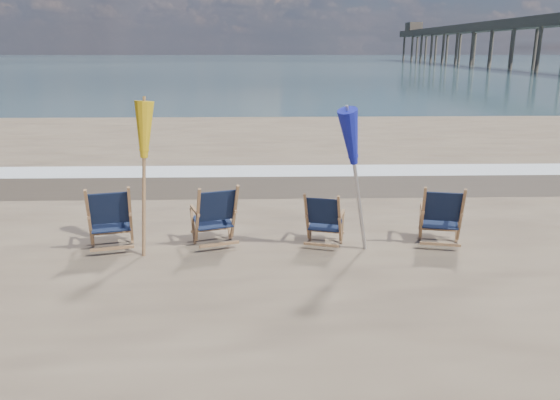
% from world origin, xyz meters
% --- Properties ---
extents(ocean, '(400.00, 400.00, 0.00)m').
position_xyz_m(ocean, '(0.00, 128.00, 0.00)').
color(ocean, '#365059').
rests_on(ocean, ground).
extents(surf_foam, '(200.00, 1.40, 0.01)m').
position_xyz_m(surf_foam, '(0.00, 8.30, 0.00)').
color(surf_foam, silver).
rests_on(surf_foam, ground).
extents(wet_sand_strip, '(200.00, 2.60, 0.00)m').
position_xyz_m(wet_sand_strip, '(0.00, 6.80, 0.00)').
color(wet_sand_strip, '#42362A').
rests_on(wet_sand_strip, ground).
extents(beach_chair_0, '(0.89, 0.96, 1.12)m').
position_xyz_m(beach_chair_0, '(-2.37, 2.46, 0.56)').
color(beach_chair_0, '#121B35').
rests_on(beach_chair_0, ground).
extents(beach_chair_1, '(0.91, 0.97, 1.09)m').
position_xyz_m(beach_chair_1, '(-0.72, 2.62, 0.54)').
color(beach_chair_1, '#121B35').
rests_on(beach_chair_1, ground).
extents(beach_chair_2, '(0.78, 0.83, 0.96)m').
position_xyz_m(beach_chair_2, '(0.96, 2.40, 0.48)').
color(beach_chair_2, '#121B35').
rests_on(beach_chair_2, ground).
extents(beach_chair_3, '(0.84, 0.91, 1.07)m').
position_xyz_m(beach_chair_3, '(2.91, 2.36, 0.53)').
color(beach_chair_3, '#121B35').
rests_on(beach_chair_3, ground).
extents(umbrella_yellow, '(0.30, 0.30, 2.38)m').
position_xyz_m(umbrella_yellow, '(-2.09, 2.31, 1.84)').
color(umbrella_yellow, '#946842').
rests_on(umbrella_yellow, ground).
extents(umbrella_blue, '(0.30, 0.30, 2.41)m').
position_xyz_m(umbrella_blue, '(1.18, 2.15, 1.87)').
color(umbrella_blue, '#A5A5AD').
rests_on(umbrella_blue, ground).
extents(fishing_pier, '(4.40, 140.00, 9.30)m').
position_xyz_m(fishing_pier, '(38.00, 74.00, 4.65)').
color(fishing_pier, brown).
rests_on(fishing_pier, ground).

